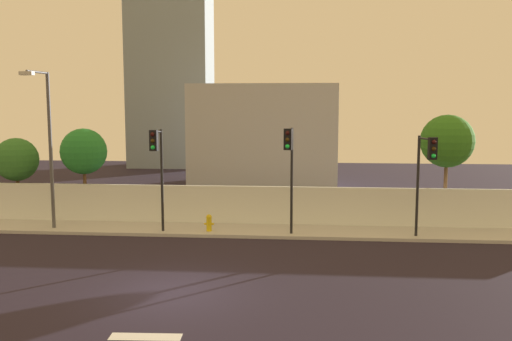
% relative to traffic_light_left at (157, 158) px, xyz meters
% --- Properties ---
extents(ground_plane, '(80.00, 80.00, 0.00)m').
position_rel_traffic_light_left_xyz_m(ground_plane, '(2.37, -7.09, -3.49)').
color(ground_plane, '#231D2B').
extents(sidewalk, '(36.00, 2.40, 0.15)m').
position_rel_traffic_light_left_xyz_m(sidewalk, '(2.37, 1.11, -3.41)').
color(sidewalk, '#B4B4B4').
rests_on(sidewalk, ground).
extents(perimeter_wall, '(36.00, 0.18, 1.80)m').
position_rel_traffic_light_left_xyz_m(perimeter_wall, '(2.37, 2.40, -2.44)').
color(perimeter_wall, silver).
rests_on(perimeter_wall, sidewalk).
extents(traffic_light_left, '(0.36, 1.09, 4.59)m').
position_rel_traffic_light_left_xyz_m(traffic_light_left, '(0.00, 0.00, 0.00)').
color(traffic_light_left, black).
rests_on(traffic_light_left, sidewalk).
extents(traffic_light_center, '(0.49, 1.60, 4.36)m').
position_rel_traffic_light_left_xyz_m(traffic_light_center, '(11.40, -0.29, -0.13)').
color(traffic_light_center, black).
rests_on(traffic_light_center, sidewalk).
extents(traffic_light_right, '(0.39, 1.15, 4.67)m').
position_rel_traffic_light_left_xyz_m(traffic_light_right, '(5.77, -0.03, 0.06)').
color(traffic_light_right, black).
rests_on(traffic_light_right, sidewalk).
extents(street_lamp_curbside, '(0.62, 1.78, 7.12)m').
position_rel_traffic_light_left_xyz_m(street_lamp_curbside, '(-5.17, 0.44, 0.83)').
color(street_lamp_curbside, '#4C4C51').
rests_on(street_lamp_curbside, sidewalk).
extents(fire_hydrant, '(0.44, 0.26, 0.76)m').
position_rel_traffic_light_left_xyz_m(fire_hydrant, '(2.15, 0.58, -2.93)').
color(fire_hydrant, gold).
rests_on(fire_hydrant, sidewalk).
extents(roadside_tree_leftmost, '(2.21, 2.21, 4.15)m').
position_rel_traffic_light_left_xyz_m(roadside_tree_leftmost, '(-8.31, 3.36, -0.45)').
color(roadside_tree_leftmost, brown).
rests_on(roadside_tree_leftmost, ground).
extents(roadside_tree_midleft, '(2.32, 2.32, 4.65)m').
position_rel_traffic_light_left_xyz_m(roadside_tree_midleft, '(-4.73, 3.36, -0.01)').
color(roadside_tree_midleft, brown).
rests_on(roadside_tree_midleft, ground).
extents(roadside_tree_midright, '(2.52, 2.52, 5.36)m').
position_rel_traffic_light_left_xyz_m(roadside_tree_midright, '(13.19, 3.36, 0.60)').
color(roadside_tree_midright, brown).
rests_on(roadside_tree_midright, ground).
extents(low_building_distant, '(10.42, 6.00, 7.32)m').
position_rel_traffic_light_left_xyz_m(low_building_distant, '(3.50, 16.40, 0.17)').
color(low_building_distant, '#ABABAB').
rests_on(low_building_distant, ground).
extents(tower_on_skyline, '(7.61, 5.00, 27.33)m').
position_rel_traffic_light_left_xyz_m(tower_on_skyline, '(-6.32, 28.40, 10.18)').
color(tower_on_skyline, gray).
rests_on(tower_on_skyline, ground).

